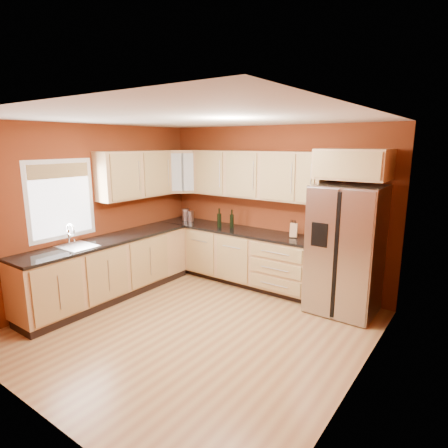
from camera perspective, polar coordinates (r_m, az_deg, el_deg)
The scene contains 23 objects.
floor at distance 5.01m, azimuth -4.42°, elevation -15.46°, with size 4.00×4.00×0.00m, color #936039.
ceiling at distance 4.44m, azimuth -4.99°, elevation 15.76°, with size 4.00×4.00×0.00m, color silver.
wall_back at distance 6.18m, azimuth 7.40°, elevation 2.60°, with size 4.00×0.04×2.60m, color maroon.
wall_front at distance 3.35m, azimuth -27.57°, elevation -7.01°, with size 4.00×0.04×2.60m, color maroon.
wall_left at distance 6.02m, azimuth -19.38°, elevation 1.74°, with size 0.04×4.00×2.60m, color maroon.
wall_right at distance 3.63m, azimuth 20.26°, elevation -4.92°, with size 0.04×4.00×2.60m, color maroon.
base_cabinets_back at distance 6.41m, azimuth 1.55°, elevation -4.87°, with size 2.90×0.60×0.88m, color tan.
base_cabinets_left at distance 5.99m, azimuth -17.13°, elevation -6.66°, with size 0.60×2.80×0.88m, color tan.
countertop_back at distance 6.28m, azimuth 1.53°, elevation -0.88°, with size 2.90×0.62×0.04m, color black.
countertop_left at distance 5.85m, azimuth -17.35°, elevation -2.41°, with size 0.62×2.80×0.04m, color black.
upper_cabinets_back at distance 6.09m, azimuth 4.70°, elevation 7.50°, with size 2.30×0.33×0.75m, color tan.
upper_cabinets_left at distance 6.27m, azimuth -13.39°, elevation 7.34°, with size 0.33×1.35×0.75m, color tan.
corner_upper_cabinet at distance 6.81m, azimuth -6.42°, elevation 7.96°, with size 0.62×0.33×0.75m, color tan.
over_fridge_cabinet at distance 5.30m, azimuth 19.10°, elevation 8.61°, with size 0.92×0.60×0.40m, color tan.
refrigerator at distance 5.42m, azimuth 18.02°, elevation -3.73°, with size 0.90×0.75×1.78m, color silver.
window at distance 5.70m, azimuth -23.55°, elevation 3.41°, with size 0.03×0.90×1.00m, color white.
sink_faucet at distance 5.54m, azimuth -21.57°, elevation -1.72°, with size 0.50×0.42×0.30m, color silver, non-canonical shape.
canister_left at distance 6.88m, azimuth -5.13°, elevation 1.20°, with size 0.11×0.11×0.19m, color silver.
canister_right at distance 6.98m, azimuth -5.89°, elevation 1.44°, with size 0.13×0.13×0.21m, color silver.
wine_bottle_a at distance 6.33m, azimuth -0.73°, elevation 0.94°, with size 0.07×0.07×0.33m, color black, non-canonical shape.
wine_bottle_b at distance 6.33m, azimuth 1.19°, elevation 0.84°, with size 0.07×0.07×0.31m, color black, non-canonical shape.
knife_block at distance 5.78m, azimuth 10.58°, elevation -0.92°, with size 0.11×0.10×0.22m, color tan.
soap_dispenser at distance 5.57m, azimuth 12.75°, elevation -1.58°, with size 0.07×0.07×0.20m, color white.
Camera 1 is at (2.88, -3.37, 2.32)m, focal length 30.00 mm.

